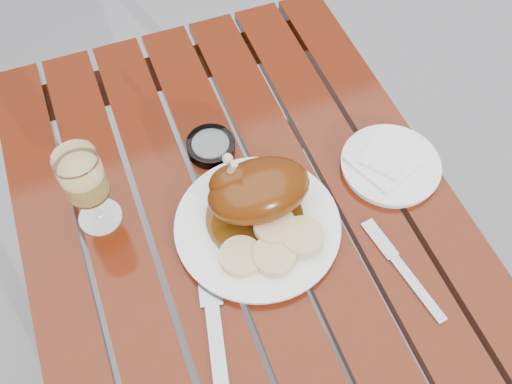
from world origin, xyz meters
TOP-DOWN VIEW (x-y plane):
  - ground at (0.00, 0.00)m, footprint 60.00×60.00m
  - table at (0.00, 0.00)m, footprint 0.80×1.20m
  - dinner_plate at (0.02, 0.02)m, footprint 0.37×0.37m
  - roast_duck at (0.03, 0.06)m, footprint 0.20×0.18m
  - bread_dumplings at (0.03, -0.03)m, footprint 0.19×0.13m
  - wine_glass at (-0.25, 0.15)m, footprint 0.10×0.10m
  - side_plate at (0.31, 0.06)m, footprint 0.25×0.25m
  - napkin at (0.30, 0.07)m, footprint 0.15×0.15m
  - ashtray at (-0.00, 0.23)m, footprint 0.12×0.12m
  - fork at (-0.12, -0.15)m, footprint 0.07×0.20m
  - knife at (0.23, -0.16)m, footprint 0.05×0.19m

SIDE VIEW (x-z plane):
  - ground at x=0.00m, z-range 0.00..0.00m
  - table at x=0.00m, z-range 0.00..0.75m
  - knife at x=0.23m, z-range 0.75..0.76m
  - fork at x=-0.12m, z-range 0.75..0.76m
  - side_plate at x=0.31m, z-range 0.75..0.77m
  - dinner_plate at x=0.02m, z-range 0.75..0.77m
  - ashtray at x=0.00m, z-range 0.75..0.77m
  - napkin at x=0.30m, z-range 0.77..0.78m
  - bread_dumplings at x=0.03m, z-range 0.77..0.80m
  - roast_duck at x=0.03m, z-range 0.75..0.89m
  - wine_glass at x=-0.25m, z-range 0.75..0.94m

